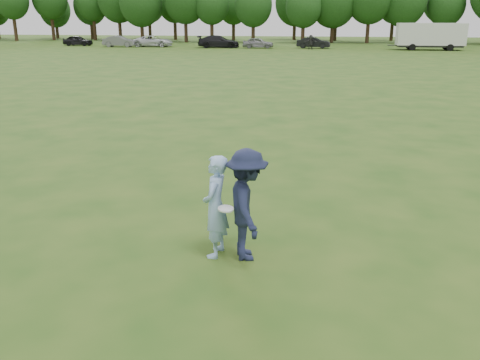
{
  "coord_description": "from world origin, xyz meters",
  "views": [
    {
      "loc": [
        1.42,
        -8.64,
        4.09
      ],
      "look_at": [
        -0.01,
        0.45,
        1.1
      ],
      "focal_mm": 38.0,
      "sensor_mm": 36.0,
      "label": 1
    }
  ],
  "objects_px": {
    "car_c": "(153,41)",
    "car_e": "(258,43)",
    "car_f": "(314,43)",
    "car_b": "(120,41)",
    "thrower": "(215,207)",
    "car_a": "(78,41)",
    "car_d": "(219,42)",
    "player_far_d": "(311,42)",
    "defender": "(247,205)",
    "cargo_trailer": "(430,35)"
  },
  "relations": [
    {
      "from": "player_far_d",
      "to": "car_b",
      "type": "bearing_deg",
      "value": 162.87
    },
    {
      "from": "thrower",
      "to": "car_f",
      "type": "distance_m",
      "value": 60.85
    },
    {
      "from": "car_d",
      "to": "car_f",
      "type": "height_order",
      "value": "car_d"
    },
    {
      "from": "thrower",
      "to": "car_c",
      "type": "relative_size",
      "value": 0.35
    },
    {
      "from": "car_f",
      "to": "player_far_d",
      "type": "bearing_deg",
      "value": 178.09
    },
    {
      "from": "car_a",
      "to": "car_c",
      "type": "height_order",
      "value": "car_c"
    },
    {
      "from": "car_f",
      "to": "car_c",
      "type": "bearing_deg",
      "value": 96.1
    },
    {
      "from": "car_c",
      "to": "car_f",
      "type": "bearing_deg",
      "value": -90.59
    },
    {
      "from": "car_c",
      "to": "car_d",
      "type": "relative_size",
      "value": 0.97
    },
    {
      "from": "player_far_d",
      "to": "car_e",
      "type": "bearing_deg",
      "value": 154.8
    },
    {
      "from": "defender",
      "to": "car_d",
      "type": "height_order",
      "value": "defender"
    },
    {
      "from": "player_far_d",
      "to": "car_f",
      "type": "height_order",
      "value": "player_far_d"
    },
    {
      "from": "defender",
      "to": "cargo_trailer",
      "type": "relative_size",
      "value": 0.22
    },
    {
      "from": "car_c",
      "to": "cargo_trailer",
      "type": "height_order",
      "value": "cargo_trailer"
    },
    {
      "from": "car_c",
      "to": "car_e",
      "type": "distance_m",
      "value": 14.51
    },
    {
      "from": "thrower",
      "to": "car_c",
      "type": "bearing_deg",
      "value": -155.95
    },
    {
      "from": "car_f",
      "to": "car_d",
      "type": "bearing_deg",
      "value": 99.98
    },
    {
      "from": "player_far_d",
      "to": "car_e",
      "type": "distance_m",
      "value": 6.97
    },
    {
      "from": "player_far_d",
      "to": "car_f",
      "type": "distance_m",
      "value": 2.31
    },
    {
      "from": "defender",
      "to": "car_c",
      "type": "xyz_separation_m",
      "value": [
        -21.62,
        60.73,
        -0.25
      ]
    },
    {
      "from": "player_far_d",
      "to": "car_b",
      "type": "height_order",
      "value": "player_far_d"
    },
    {
      "from": "defender",
      "to": "car_a",
      "type": "relative_size",
      "value": 0.48
    },
    {
      "from": "car_a",
      "to": "car_f",
      "type": "bearing_deg",
      "value": -89.12
    },
    {
      "from": "car_b",
      "to": "car_c",
      "type": "height_order",
      "value": "car_c"
    },
    {
      "from": "thrower",
      "to": "cargo_trailer",
      "type": "xyz_separation_m",
      "value": [
        14.76,
        59.33,
        0.86
      ]
    },
    {
      "from": "car_c",
      "to": "cargo_trailer",
      "type": "bearing_deg",
      "value": -93.15
    },
    {
      "from": "thrower",
      "to": "cargo_trailer",
      "type": "relative_size",
      "value": 0.2
    },
    {
      "from": "car_e",
      "to": "car_f",
      "type": "xyz_separation_m",
      "value": [
        7.15,
        0.99,
        0.02
      ]
    },
    {
      "from": "player_far_d",
      "to": "car_a",
      "type": "height_order",
      "value": "player_far_d"
    },
    {
      "from": "thrower",
      "to": "car_f",
      "type": "height_order",
      "value": "thrower"
    },
    {
      "from": "car_a",
      "to": "car_c",
      "type": "relative_size",
      "value": 0.77
    },
    {
      "from": "car_c",
      "to": "car_e",
      "type": "relative_size",
      "value": 1.32
    },
    {
      "from": "defender",
      "to": "car_c",
      "type": "relative_size",
      "value": 0.37
    },
    {
      "from": "car_b",
      "to": "car_f",
      "type": "relative_size",
      "value": 1.04
    },
    {
      "from": "car_f",
      "to": "car_e",
      "type": "bearing_deg",
      "value": 103.64
    },
    {
      "from": "thrower",
      "to": "car_a",
      "type": "bearing_deg",
      "value": -147.32
    },
    {
      "from": "thrower",
      "to": "car_d",
      "type": "bearing_deg",
      "value": -163.89
    },
    {
      "from": "car_a",
      "to": "car_f",
      "type": "relative_size",
      "value": 0.96
    },
    {
      "from": "car_b",
      "to": "defender",
      "type": "bearing_deg",
      "value": -159.34
    },
    {
      "from": "car_e",
      "to": "car_d",
      "type": "bearing_deg",
      "value": 87.07
    },
    {
      "from": "car_b",
      "to": "car_e",
      "type": "bearing_deg",
      "value": -92.56
    },
    {
      "from": "player_far_d",
      "to": "cargo_trailer",
      "type": "xyz_separation_m",
      "value": [
        14.5,
        0.76,
        0.89
      ]
    },
    {
      "from": "thrower",
      "to": "car_a",
      "type": "relative_size",
      "value": 0.45
    },
    {
      "from": "car_e",
      "to": "car_f",
      "type": "bearing_deg",
      "value": -84.24
    },
    {
      "from": "car_a",
      "to": "thrower",
      "type": "bearing_deg",
      "value": -149.98
    },
    {
      "from": "car_b",
      "to": "cargo_trailer",
      "type": "bearing_deg",
      "value": -93.49
    },
    {
      "from": "player_far_d",
      "to": "car_e",
      "type": "height_order",
      "value": "player_far_d"
    },
    {
      "from": "car_a",
      "to": "car_b",
      "type": "xyz_separation_m",
      "value": [
        6.95,
        -1.9,
        0.04
      ]
    },
    {
      "from": "player_far_d",
      "to": "cargo_trailer",
      "type": "height_order",
      "value": "cargo_trailer"
    },
    {
      "from": "car_b",
      "to": "thrower",
      "type": "bearing_deg",
      "value": -159.78
    }
  ]
}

